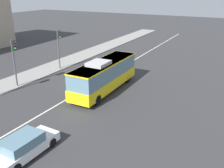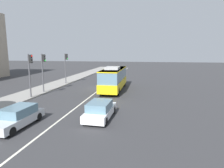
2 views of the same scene
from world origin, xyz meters
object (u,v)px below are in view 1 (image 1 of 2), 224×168
object	(u,v)px
transit_bus	(105,74)
traffic_light_far_corner	(59,43)
sedan_white	(25,146)
traffic_light_mid_block	(14,55)

from	to	relation	value
transit_bus	traffic_light_far_corner	xyz separation A→B (m)	(3.65, 8.84, 1.75)
traffic_light_far_corner	sedan_white	bearing A→B (deg)	-55.01
transit_bus	sedan_white	xyz separation A→B (m)	(-11.97, -0.99, -1.09)
sedan_white	traffic_light_mid_block	world-z (taller)	traffic_light_mid_block
transit_bus	traffic_light_far_corner	bearing A→B (deg)	67.12
transit_bus	traffic_light_far_corner	world-z (taller)	traffic_light_far_corner
sedan_white	traffic_light_mid_block	xyz separation A→B (m)	(8.35, 9.77, 2.84)
transit_bus	traffic_light_far_corner	size ratio (longest dim) A/B	1.93
traffic_light_mid_block	traffic_light_far_corner	bearing A→B (deg)	86.43
transit_bus	traffic_light_mid_block	xyz separation A→B (m)	(-3.62, 8.78, 1.75)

